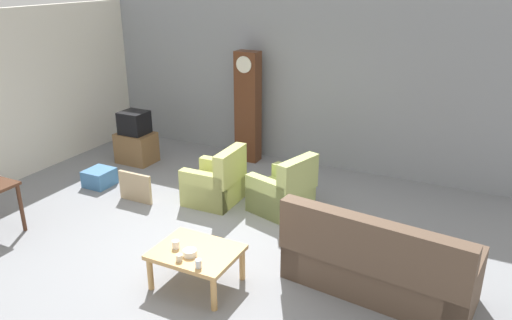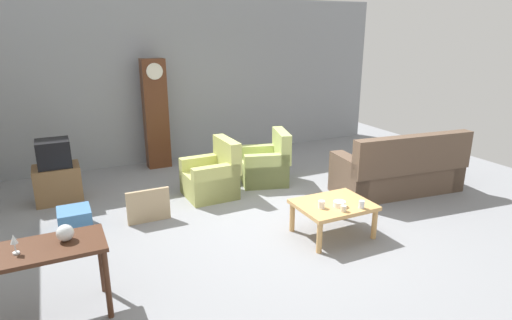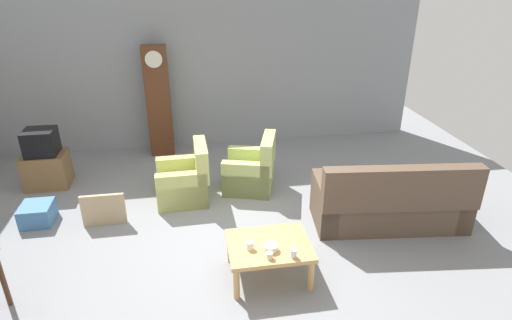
# 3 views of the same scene
# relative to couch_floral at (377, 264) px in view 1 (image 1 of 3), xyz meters

# --- Properties ---
(ground_plane) EXTENTS (10.40, 10.40, 0.00)m
(ground_plane) POSITION_rel_couch_floral_xyz_m (-2.27, -0.06, -0.36)
(ground_plane) COLOR gray
(garage_door_wall) EXTENTS (8.40, 0.16, 3.20)m
(garage_door_wall) POSITION_rel_couch_floral_xyz_m (-2.27, 3.54, 1.24)
(garage_door_wall) COLOR gray
(garage_door_wall) RESTS_ON ground_plane
(couch_floral) EXTENTS (2.18, 1.11, 1.04)m
(couch_floral) POSITION_rel_couch_floral_xyz_m (0.00, 0.00, 0.00)
(couch_floral) COLOR brown
(couch_floral) RESTS_ON ground_plane
(armchair_olive_near) EXTENTS (0.81, 0.78, 0.92)m
(armchair_olive_near) POSITION_rel_couch_floral_xyz_m (-2.84, 1.20, -0.05)
(armchair_olive_near) COLOR #B7BC66
(armchair_olive_near) RESTS_ON ground_plane
(armchair_olive_far) EXTENTS (0.97, 0.95, 0.92)m
(armchair_olive_far) POSITION_rel_couch_floral_xyz_m (-1.76, 1.38, -0.05)
(armchair_olive_far) COLOR #AEBC6A
(armchair_olive_far) RESTS_ON ground_plane
(coffee_table_wood) EXTENTS (0.96, 0.76, 0.45)m
(coffee_table_wood) POSITION_rel_couch_floral_xyz_m (-1.90, -0.79, 0.03)
(coffee_table_wood) COLOR tan
(coffee_table_wood) RESTS_ON ground_plane
(grandfather_clock) EXTENTS (0.44, 0.30, 2.09)m
(grandfather_clock) POSITION_rel_couch_floral_xyz_m (-3.26, 3.11, 0.69)
(grandfather_clock) COLOR #562D19
(grandfather_clock) RESTS_ON ground_plane
(tv_stand_cabinet) EXTENTS (0.68, 0.52, 0.57)m
(tv_stand_cabinet) POSITION_rel_couch_floral_xyz_m (-5.10, 2.05, -0.07)
(tv_stand_cabinet) COLOR brown
(tv_stand_cabinet) RESTS_ON ground_plane
(tv_crt) EXTENTS (0.48, 0.44, 0.42)m
(tv_crt) POSITION_rel_couch_floral_xyz_m (-5.10, 2.05, 0.43)
(tv_crt) COLOR black
(tv_crt) RESTS_ON tv_stand_cabinet
(framed_picture_leaning) EXTENTS (0.60, 0.05, 0.48)m
(framed_picture_leaning) POSITION_rel_couch_floral_xyz_m (-3.99, 0.66, -0.12)
(framed_picture_leaning) COLOR tan
(framed_picture_leaning) RESTS_ON ground_plane
(storage_box_blue) EXTENTS (0.42, 0.45, 0.29)m
(storage_box_blue) POSITION_rel_couch_floral_xyz_m (-4.95, 0.87, -0.21)
(storage_box_blue) COLOR teal
(storage_box_blue) RESTS_ON ground_plane
(cup_white_porcelain) EXTENTS (0.08, 0.08, 0.10)m
(cup_white_porcelain) POSITION_rel_couch_floral_xyz_m (-2.13, -0.86, 0.14)
(cup_white_porcelain) COLOR white
(cup_white_porcelain) RESTS_ON coffee_table_wood
(cup_blue_rimmed) EXTENTS (0.07, 0.07, 0.10)m
(cup_blue_rimmed) POSITION_rel_couch_floral_xyz_m (-1.68, -1.08, 0.15)
(cup_blue_rimmed) COLOR silver
(cup_blue_rimmed) RESTS_ON coffee_table_wood
(cup_cream_tall) EXTENTS (0.07, 0.07, 0.08)m
(cup_cream_tall) POSITION_rel_couch_floral_xyz_m (-1.94, -1.06, 0.13)
(cup_cream_tall) COLOR beige
(cup_cream_tall) RESTS_ON coffee_table_wood
(bowl_white_stacked) EXTENTS (0.16, 0.16, 0.07)m
(bowl_white_stacked) POSITION_rel_couch_floral_xyz_m (-1.90, -0.92, 0.13)
(bowl_white_stacked) COLOR white
(bowl_white_stacked) RESTS_ON coffee_table_wood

